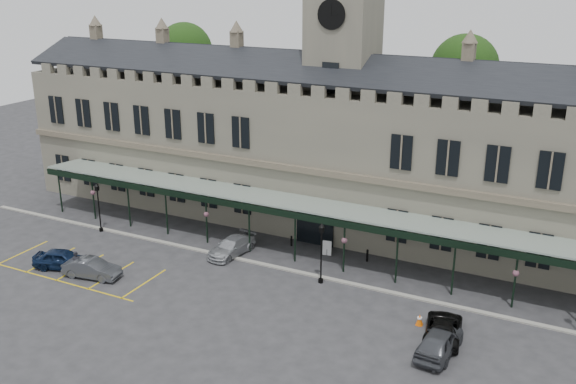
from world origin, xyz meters
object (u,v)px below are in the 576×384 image
at_px(clock_tower, 342,74).
at_px(sign_board, 327,248).
at_px(lamp_post_mid, 321,248).
at_px(car_right_a, 439,342).
at_px(car_left_b, 92,268).
at_px(car_left_a, 63,259).
at_px(station_building, 340,153).
at_px(lamp_post_left, 98,203).
at_px(traffic_cone, 420,320).
at_px(car_taxi, 232,247).
at_px(car_van, 443,328).
at_px(person_a, 77,264).

relative_size(clock_tower, sign_board, 20.46).
relative_size(lamp_post_mid, car_right_a, 0.99).
bearing_deg(sign_board, car_left_b, -149.94).
distance_m(car_left_b, car_right_a, 25.05).
bearing_deg(car_left_a, station_building, -58.92).
relative_size(station_building, lamp_post_left, 13.83).
height_order(lamp_post_left, lamp_post_mid, lamp_post_mid).
relative_size(station_building, traffic_cone, 79.87).
relative_size(lamp_post_mid, car_taxi, 0.99).
height_order(lamp_post_left, car_van, lamp_post_left).
distance_m(clock_tower, person_a, 25.47).
relative_size(lamp_post_left, car_taxi, 0.94).
xyz_separation_m(sign_board, car_taxi, (-6.76, -3.23, 0.08)).
distance_m(car_left_a, person_a, 1.85).
bearing_deg(traffic_cone, car_left_a, -171.48).
bearing_deg(lamp_post_mid, car_left_a, -160.46).
bearing_deg(car_taxi, car_left_a, -134.33).
bearing_deg(car_left_b, sign_board, -60.92).
distance_m(lamp_post_left, person_a, 8.59).
relative_size(lamp_post_left, person_a, 2.33).
xyz_separation_m(station_building, person_a, (-13.20, -17.98, -5.54)).
bearing_deg(clock_tower, car_left_a, -130.35).
bearing_deg(lamp_post_left, car_left_a, -69.82).
bearing_deg(traffic_cone, sign_board, 142.96).
bearing_deg(car_van, car_right_a, 87.94).
distance_m(station_building, clock_tower, 6.64).
height_order(lamp_post_left, car_right_a, lamp_post_left).
distance_m(station_building, traffic_cone, 18.64).
bearing_deg(sign_board, lamp_post_left, -176.85).
xyz_separation_m(car_left_b, person_a, (-1.19, -0.23, 0.23)).
distance_m(car_right_a, person_a, 26.26).
distance_m(lamp_post_left, traffic_cone, 28.88).
height_order(sign_board, car_right_a, car_right_a).
xyz_separation_m(lamp_post_mid, person_a, (-16.42, -6.87, -1.78)).
height_order(sign_board, car_left_b, car_left_b).
xyz_separation_m(traffic_cone, sign_board, (-9.37, 7.07, 0.22)).
bearing_deg(sign_board, car_left_a, -155.73).
relative_size(lamp_post_left, car_left_b, 1.02).
height_order(car_left_a, car_left_b, car_left_a).
relative_size(sign_board, car_left_b, 0.28).
bearing_deg(person_a, car_taxi, 5.37).
bearing_deg(car_left_a, lamp_post_mid, -88.89).
distance_m(traffic_cone, car_left_b, 23.50).
bearing_deg(car_taxi, person_a, -127.27).
distance_m(lamp_post_mid, sign_board, 5.20).
bearing_deg(station_building, clock_tower, 90.00).
bearing_deg(car_left_a, traffic_cone, -99.91).
bearing_deg(lamp_post_mid, person_a, -157.29).
distance_m(sign_board, person_a, 18.80).
bearing_deg(clock_tower, station_building, -90.00).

